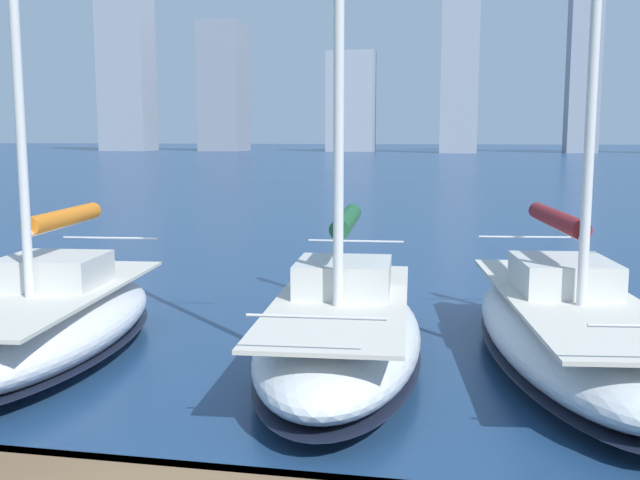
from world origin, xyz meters
TOP-DOWN VIEW (x-y plane):
  - city_skyline at (6.57, -161.50)m, footprint 168.35×22.11m
  - sailboat_maroon at (-4.27, -7.37)m, footprint 3.67×8.64m
  - sailboat_forest at (-0.56, -6.39)m, footprint 3.09×7.30m
  - sailboat_orange at (4.64, -6.19)m, footprint 3.45×7.29m

SIDE VIEW (x-z plane):
  - sailboat_maroon at x=-4.27m, z-range -4.23..5.61m
  - sailboat_orange at x=4.64m, z-range -4.41..5.78m
  - sailboat_forest at x=-0.56m, z-range -4.39..5.81m
  - city_skyline at x=6.57m, z-range -4.97..46.50m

